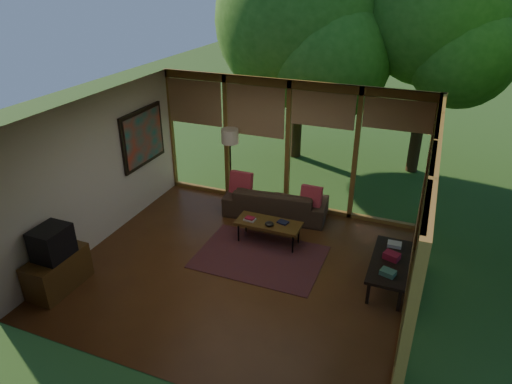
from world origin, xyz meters
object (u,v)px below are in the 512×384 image
at_px(floor_lamp, 230,140).
at_px(side_console, 390,263).
at_px(television, 52,243).
at_px(coffee_table, 269,224).
at_px(sofa, 276,202).
at_px(media_cabinet, 58,272).

distance_m(floor_lamp, side_console, 4.10).
xyz_separation_m(television, floor_lamp, (1.27, 3.77, 0.56)).
distance_m(floor_lamp, coffee_table, 2.11).
height_order(sofa, coffee_table, sofa).
relative_size(media_cabinet, floor_lamp, 0.61).
height_order(sofa, side_console, sofa).
xyz_separation_m(media_cabinet, coffee_table, (2.63, 2.50, 0.09)).
xyz_separation_m(media_cabinet, side_console, (4.87, 2.04, 0.11)).
xyz_separation_m(sofa, television, (-2.39, -3.53, 0.55)).
bearing_deg(floor_lamp, media_cabinet, -108.91).
height_order(sofa, media_cabinet, sofa).
relative_size(coffee_table, side_console, 0.86).
distance_m(media_cabinet, coffee_table, 3.63).
distance_m(television, side_console, 5.28).
height_order(television, coffee_table, television).
xyz_separation_m(sofa, side_console, (2.46, -1.49, 0.11)).
bearing_deg(coffee_table, media_cabinet, -136.55).
xyz_separation_m(media_cabinet, television, (0.02, 0.00, 0.55)).
bearing_deg(sofa, floor_lamp, -18.11).
bearing_deg(sofa, television, 50.01).
xyz_separation_m(media_cabinet, floor_lamp, (1.29, 3.77, 1.11)).
height_order(television, floor_lamp, floor_lamp).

